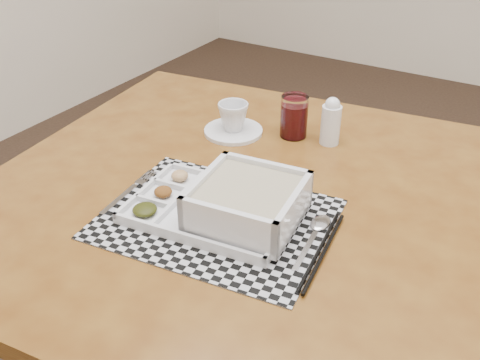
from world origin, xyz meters
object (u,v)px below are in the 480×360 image
(serving_tray, at_px, (238,205))
(cup, at_px, (233,116))
(creamer_bottle, at_px, (331,122))
(dining_table, at_px, (237,218))
(juice_glass, at_px, (294,118))

(serving_tray, height_order, cup, serving_tray)
(serving_tray, xyz_separation_m, creamer_bottle, (0.02, 0.40, 0.02))
(serving_tray, bearing_deg, dining_table, 122.14)
(creamer_bottle, bearing_deg, juice_glass, -173.70)
(dining_table, xyz_separation_m, serving_tray, (0.07, -0.10, 0.12))
(dining_table, xyz_separation_m, creamer_bottle, (0.09, 0.29, 0.14))
(juice_glass, height_order, creamer_bottle, creamer_bottle)
(serving_tray, height_order, juice_glass, juice_glass)
(cup, bearing_deg, dining_table, -45.67)
(creamer_bottle, bearing_deg, serving_tray, -93.52)
(cup, bearing_deg, juice_glass, 36.23)
(serving_tray, relative_size, creamer_bottle, 2.93)
(dining_table, relative_size, juice_glass, 11.04)
(juice_glass, bearing_deg, serving_tray, -79.79)
(dining_table, bearing_deg, cup, 123.36)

